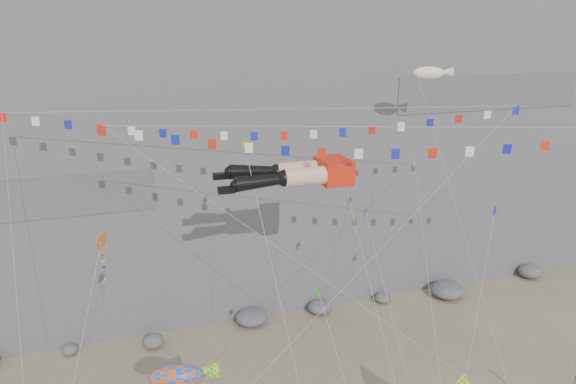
{
  "coord_description": "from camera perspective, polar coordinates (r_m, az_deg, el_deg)",
  "views": [
    {
      "loc": [
        -10.15,
        -22.94,
        23.74
      ],
      "look_at": [
        0.5,
        9.0,
        13.61
      ],
      "focal_mm": 35.0,
      "sensor_mm": 36.0,
      "label": 1
    }
  ],
  "objects": [
    {
      "name": "harlequin_kite",
      "position": [
        28.82,
        -18.48,
        -4.97
      ],
      "size": [
        5.21,
        8.64,
        16.17
      ],
      "color": "red",
      "rests_on": "ground"
    },
    {
      "name": "blimp_windsock",
      "position": [
        41.78,
        14.12,
        11.55
      ],
      "size": [
        3.65,
        14.33,
        24.29
      ],
      "color": "white",
      "rests_on": "ground"
    },
    {
      "name": "fish_windsock",
      "position": [
        29.12,
        -11.28,
        -17.95
      ],
      "size": [
        8.98,
        6.92,
        11.68
      ],
      "color": "#E5520B",
      "rests_on": "ground"
    },
    {
      "name": "legs_kite",
      "position": [
        31.88,
        1.07,
        1.87
      ],
      "size": [
        7.82,
        14.75,
        20.51
      ],
      "rotation": [
        0.0,
        0.0,
        -0.01
      ],
      "color": "red",
      "rests_on": "ground"
    },
    {
      "name": "small_kite_b",
      "position": [
        34.96,
        8.0,
        -2.55
      ],
      "size": [
        1.96,
        13.6,
        18.03
      ],
      "color": "#731BA2",
      "rests_on": "ground"
    },
    {
      "name": "small_kite_e",
      "position": [
        33.36,
        20.17,
        -2.48
      ],
      "size": [
        7.25,
        7.2,
        16.54
      ],
      "color": "#141BB7",
      "rests_on": "ground"
    },
    {
      "name": "small_kite_a",
      "position": [
        31.15,
        -4.24,
        3.84
      ],
      "size": [
        1.66,
        12.75,
        21.11
      ],
      "color": "orange",
      "rests_on": "ground"
    },
    {
      "name": "small_kite_d",
      "position": [
        38.04,
        12.79,
        2.27
      ],
      "size": [
        6.49,
        16.59,
        22.52
      ],
      "color": "yellow",
      "rests_on": "ground"
    },
    {
      "name": "flag_banner_lower",
      "position": [
        30.19,
        9.19,
        6.52
      ],
      "size": [
        27.82,
        10.07,
        21.44
      ],
      "color": "red",
      "rests_on": "ground"
    },
    {
      "name": "talus_boulders",
      "position": [
        47.26,
        -3.73,
        -12.61
      ],
      "size": [
        60.0,
        3.0,
        1.2
      ],
      "primitive_type": null,
      "color": "slate",
      "rests_on": "ground"
    },
    {
      "name": "small_kite_c",
      "position": [
        28.05,
        3.25,
        -10.56
      ],
      "size": [
        1.8,
        8.97,
        13.91
      ],
      "color": "green",
      "rests_on": "ground"
    },
    {
      "name": "flag_banner_upper",
      "position": [
        35.28,
        -1.99,
        8.35
      ],
      "size": [
        31.17,
        17.28,
        26.97
      ],
      "color": "red",
      "rests_on": "ground"
    },
    {
      "name": "cliff",
      "position": [
        55.89,
        -8.38,
        17.87
      ],
      "size": [
        80.0,
        28.0,
        50.0
      ],
      "primitive_type": "cube",
      "color": "slate",
      "rests_on": "ground"
    }
  ]
}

